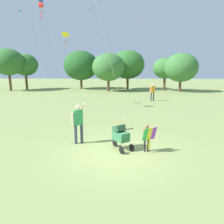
% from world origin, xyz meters
% --- Properties ---
extents(ground_plane, '(120.00, 120.00, 0.00)m').
position_xyz_m(ground_plane, '(0.00, 0.00, 0.00)').
color(ground_plane, '#849351').
extents(treeline_distant, '(39.41, 8.15, 6.14)m').
position_xyz_m(treeline_distant, '(1.04, 24.38, 3.67)').
color(treeline_distant, brown).
rests_on(treeline_distant, ground).
extents(child_with_butterfly_kite, '(0.59, 0.49, 1.09)m').
position_xyz_m(child_with_butterfly_kite, '(1.18, 0.17, 0.66)').
color(child_with_butterfly_kite, '#232328').
rests_on(child_with_butterfly_kite, ground).
extents(person_adult_flyer, '(0.56, 0.66, 1.81)m').
position_xyz_m(person_adult_flyer, '(-1.70, 0.99, 1.04)').
color(person_adult_flyer, '#33384C').
rests_on(person_adult_flyer, ground).
extents(stroller, '(0.91, 1.04, 1.03)m').
position_xyz_m(stroller, '(0.13, 0.36, 0.61)').
color(stroller, black).
rests_on(stroller, ground).
extents(kite_orange_delta, '(0.75, 2.44, 6.21)m').
position_xyz_m(kite_orange_delta, '(-4.53, 10.53, 5.92)').
color(kite_orange_delta, yellow).
rests_on(kite_orange_delta, ground).
extents(kite_green_novelty, '(1.09, 3.87, 8.18)m').
position_xyz_m(kite_green_novelty, '(-5.59, 8.14, 7.76)').
color(kite_green_novelty, blue).
rests_on(kite_green_novelty, ground).
extents(distant_kites_cluster, '(21.28, 14.00, 8.34)m').
position_xyz_m(distant_kites_cluster, '(-2.43, 24.58, 11.85)').
color(distant_kites_cluster, purple).
extents(person_red_shirt, '(0.54, 0.32, 1.74)m').
position_xyz_m(person_red_shirt, '(3.29, 13.69, 1.02)').
color(person_red_shirt, '#33384C').
rests_on(person_red_shirt, ground).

